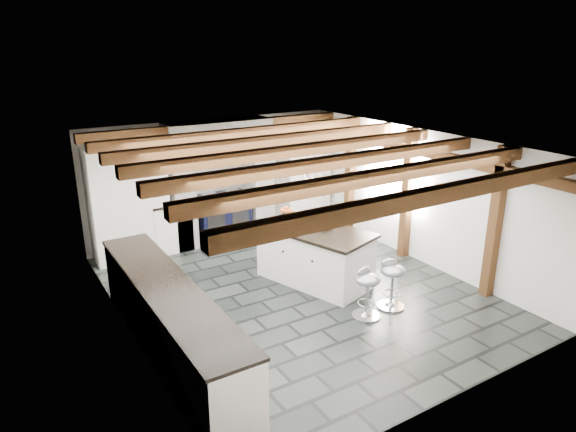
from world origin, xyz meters
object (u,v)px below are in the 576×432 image
bar_stool_far (367,287)px  range_cooker (222,216)px  kitchen_island (315,255)px  bar_stool_near (392,278)px

bar_stool_far → range_cooker: bearing=89.6°
bar_stool_far → kitchen_island: bearing=82.0°
bar_stool_near → bar_stool_far: (-0.49, -0.03, -0.00)m
range_cooker → bar_stool_far: (0.42, -3.83, -0.01)m
range_cooker → bar_stool_near: size_ratio=1.36×
kitchen_island → bar_stool_far: size_ratio=2.74×
bar_stool_near → bar_stool_far: size_ratio=1.01×
range_cooker → kitchen_island: bearing=-79.9°
range_cooker → bar_stool_far: bearing=-83.8°
kitchen_island → bar_stool_near: (0.46, -1.29, 0.00)m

